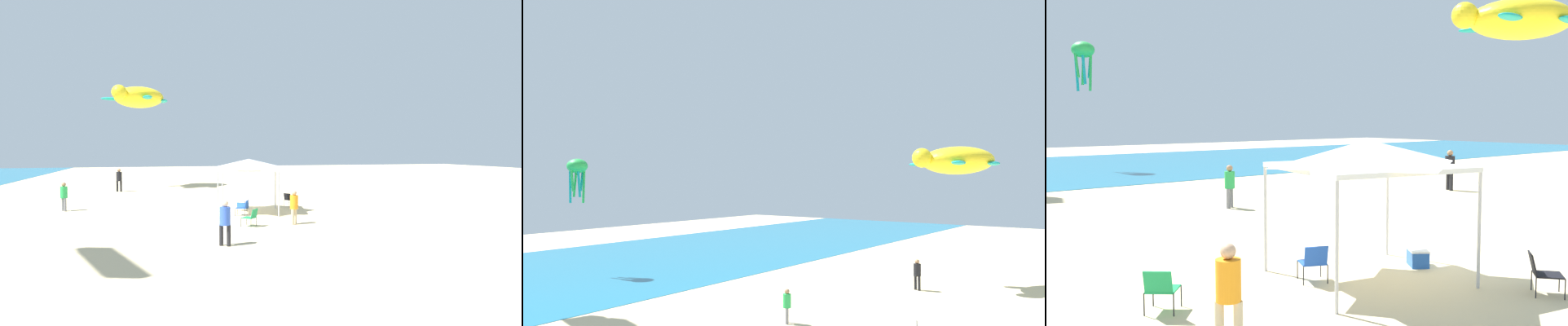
{
  "view_description": "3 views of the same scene",
  "coord_description": "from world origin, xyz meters",
  "views": [
    {
      "loc": [
        -26.06,
        4.97,
        3.57
      ],
      "look_at": [
        -3.08,
        -0.77,
        2.77
      ],
      "focal_mm": 29.84,
      "sensor_mm": 36.0,
      "label": 1
    },
    {
      "loc": [
        -19.99,
        -4.72,
        6.87
      ],
      "look_at": [
        -1.57,
        8.63,
        7.61
      ],
      "focal_mm": 35.83,
      "sensor_mm": 36.0,
      "label": 2
    },
    {
      "loc": [
        -11.24,
        -8.51,
        3.44
      ],
      "look_at": [
        -2.02,
        2.41,
        2.31
      ],
      "focal_mm": 39.23,
      "sensor_mm": 36.0,
      "label": 3
    }
  ],
  "objects": [
    {
      "name": "person_kite_handler",
      "position": [
        0.42,
        9.9,
        0.97
      ],
      "size": [
        0.39,
        0.39,
        1.65
      ],
      "rotation": [
        0.0,
        0.0,
        3.73
      ],
      "color": "slate",
      "rests_on": "ground"
    },
    {
      "name": "kite_octopus_green",
      "position": [
        1.85,
        29.78,
        7.71
      ],
      "size": [
        1.46,
        1.46,
        3.23
      ],
      "rotation": [
        0.0,
        0.0,
        3.4
      ],
      "color": "green"
    },
    {
      "name": "canopy_tent",
      "position": [
        -2.58,
        -0.2,
        2.66
      ],
      "size": [
        4.02,
        3.9,
        2.98
      ],
      "rotation": [
        0.0,
        0.0,
        -0.22
      ],
      "color": "#B7B7BC",
      "rests_on": "ground"
    },
    {
      "name": "ocean_strip",
      "position": [
        0.0,
        31.57,
        0.01
      ],
      "size": [
        120.0,
        24.73,
        0.02
      ],
      "primitive_type": "cube",
      "color": "teal",
      "rests_on": "ground"
    },
    {
      "name": "person_watching_sky",
      "position": [
        11.31,
        7.69,
        1.13
      ],
      "size": [
        0.46,
        0.48,
        1.92
      ],
      "rotation": [
        0.0,
        0.0,
        4.25
      ],
      "color": "black",
      "rests_on": "ground"
    },
    {
      "name": "kite_turtle_yellow",
      "position": [
        14.45,
        6.19,
        8.15
      ],
      "size": [
        6.44,
        6.42,
        2.07
      ],
      "rotation": [
        0.0,
        0.0,
        2.55
      ],
      "color": "yellow"
    }
  ]
}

